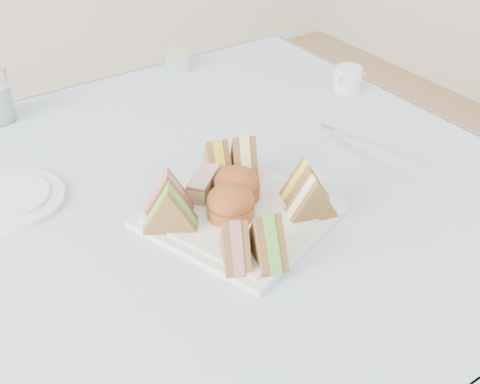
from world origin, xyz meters
TOP-DOWN VIEW (x-y plane):
  - table at (0.00, 0.00)m, footprint 0.90×0.90m
  - tablecloth at (0.00, 0.00)m, footprint 1.02×1.02m
  - serving_plate at (-0.02, -0.10)m, footprint 0.32×0.32m
  - sandwich_fl_a at (-0.09, -0.19)m, footprint 0.06×0.09m
  - sandwich_fl_b at (-0.05, -0.21)m, footprint 0.06×0.09m
  - sandwich_fr_a at (0.09, -0.13)m, footprint 0.09×0.06m
  - sandwich_fr_b at (0.07, -0.17)m, footprint 0.09×0.06m
  - sandwich_bl_a at (-0.13, -0.07)m, footprint 0.09×0.08m
  - sandwich_bl_b at (-0.11, -0.03)m, footprint 0.09×0.07m
  - sandwich_br_a at (0.05, -0.01)m, footprint 0.07×0.09m
  - sandwich_br_b at (0.01, 0.01)m, footprint 0.06×0.09m
  - scone_left at (-0.04, -0.10)m, footprint 0.10×0.10m
  - scone_right at (-0.00, -0.07)m, footprint 0.10×0.10m
  - pastry_slice at (-0.04, -0.03)m, footprint 0.08×0.07m
  - side_plate at (-0.30, 0.15)m, footprint 0.21×0.21m
  - tea_strainer at (0.18, 0.46)m, footprint 0.09×0.09m
  - knife at (0.27, -0.09)m, footprint 0.03×0.21m
  - fork at (0.32, -0.07)m, footprint 0.07×0.19m
  - creamer_jug at (0.43, 0.15)m, footprint 0.07×0.07m

SIDE VIEW (x-z plane):
  - table at x=0.00m, z-range 0.00..0.74m
  - tablecloth at x=0.00m, z-range 0.74..0.75m
  - knife at x=0.27m, z-range 0.75..0.75m
  - fork at x=0.32m, z-range 0.75..0.75m
  - side_plate at x=-0.30m, z-range 0.75..0.76m
  - serving_plate at x=-0.02m, z-range 0.75..0.76m
  - tea_strainer at x=0.18m, z-range 0.75..0.79m
  - creamer_jug at x=0.43m, z-range 0.75..0.80m
  - pastry_slice at x=-0.04m, z-range 0.76..0.79m
  - scone_right at x=0.00m, z-range 0.76..0.81m
  - scone_left at x=-0.04m, z-range 0.76..0.81m
  - sandwich_fl_a at x=-0.09m, z-range 0.76..0.83m
  - sandwich_bl_b at x=-0.11m, z-range 0.76..0.83m
  - sandwich_fr_a at x=0.09m, z-range 0.76..0.83m
  - sandwich_br_b at x=0.01m, z-range 0.76..0.83m
  - sandwich_fr_b at x=0.07m, z-range 0.76..0.83m
  - sandwich_br_a at x=0.05m, z-range 0.76..0.83m
  - sandwich_bl_a at x=-0.13m, z-range 0.76..0.83m
  - sandwich_fl_b at x=-0.05m, z-range 0.76..0.83m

